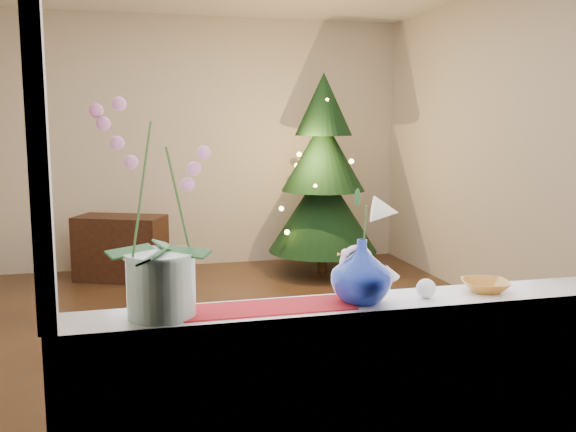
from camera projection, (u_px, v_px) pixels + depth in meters
name	position (u px, v px, depth m)	size (l,w,h in m)	color
ground	(244.00, 335.00, 4.81)	(5.00, 5.00, 0.00)	#332015
wall_back	(201.00, 143.00, 7.01)	(4.50, 0.10, 2.70)	beige
wall_front	(372.00, 191.00, 2.22)	(4.50, 0.10, 2.70)	beige
wall_right	(517.00, 151.00, 5.17)	(0.10, 5.00, 2.70)	beige
windowsill	(357.00, 307.00, 2.41)	(2.20, 0.26, 0.04)	white
window_frame	(371.00, 89.00, 2.19)	(2.22, 0.06, 1.60)	white
runner	(258.00, 308.00, 2.31)	(0.70, 0.20, 0.01)	maroon
orchid_pot	(159.00, 210.00, 2.17)	(0.26, 0.26, 0.75)	beige
swan	(369.00, 274.00, 2.41)	(0.24, 0.11, 0.20)	white
blue_vase	(362.00, 266.00, 2.38)	(0.26, 0.26, 0.27)	navy
lily	(363.00, 202.00, 2.34)	(0.15, 0.09, 0.21)	silver
paperweight	(426.00, 288.00, 2.45)	(0.08, 0.08, 0.08)	silver
amber_dish	(485.00, 287.00, 2.54)	(0.16, 0.16, 0.04)	#AC7125
xmas_tree	(323.00, 175.00, 6.63)	(1.14, 1.14, 2.08)	black
side_table	(121.00, 248.00, 6.44)	(0.87, 0.43, 0.65)	black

